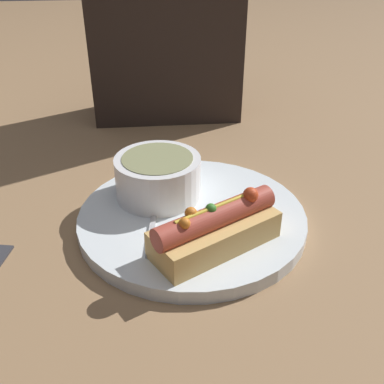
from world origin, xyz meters
TOP-DOWN VIEW (x-y plane):
  - ground_plane at (0.00, 0.00)m, footprint 4.00×4.00m
  - dinner_plate at (0.00, 0.00)m, footprint 0.29×0.29m
  - hot_dog at (0.02, -0.07)m, footprint 0.16×0.13m
  - soup_bowl at (-0.04, 0.05)m, footprint 0.12×0.12m
  - spoon at (-0.04, 0.04)m, footprint 0.03×0.17m

SIDE VIEW (x-z plane):
  - ground_plane at x=0.00m, z-range 0.00..0.00m
  - dinner_plate at x=0.00m, z-range 0.00..0.02m
  - spoon at x=-0.04m, z-range 0.02..0.03m
  - hot_dog at x=0.02m, z-range 0.01..0.07m
  - soup_bowl at x=-0.04m, z-range 0.02..0.08m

